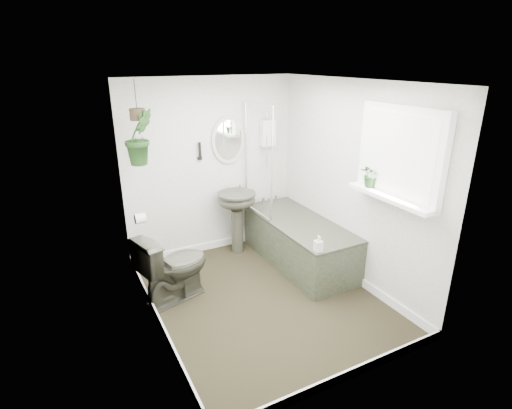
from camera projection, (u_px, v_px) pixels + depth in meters
name	position (u px, v px, depth m)	size (l,w,h in m)	color
floor	(262.00, 298.00, 4.44)	(2.30, 2.80, 0.02)	black
ceiling	(264.00, 80.00, 3.63)	(2.30, 2.80, 0.02)	white
wall_back	(211.00, 168.00, 5.21)	(2.30, 0.02, 2.30)	silver
wall_front	(356.00, 258.00, 2.86)	(2.30, 0.02, 2.30)	silver
wall_left	(148.00, 220.00, 3.53)	(0.02, 2.80, 2.30)	silver
wall_right	(352.00, 184.00, 4.54)	(0.02, 2.80, 2.30)	silver
skirting	(262.00, 293.00, 4.42)	(2.30, 2.80, 0.10)	white
bathtub	(299.00, 242.00, 5.10)	(0.72, 1.72, 0.58)	#343529
bath_screen	(258.00, 161.00, 5.02)	(0.04, 0.72, 1.40)	silver
shower_box	(268.00, 133.00, 5.36)	(0.20, 0.10, 0.35)	white
oval_mirror	(229.00, 140.00, 5.16)	(0.46, 0.03, 0.62)	beige
wall_sconce	(200.00, 151.00, 5.01)	(0.04, 0.04, 0.22)	black
toilet_roll_holder	(140.00, 218.00, 4.23)	(0.11, 0.11, 0.11)	white
window_recess	(400.00, 154.00, 3.75)	(0.08, 1.00, 0.90)	white
window_sill	(390.00, 197.00, 3.87)	(0.18, 1.00, 0.04)	white
window_blinds	(397.00, 154.00, 3.73)	(0.01, 0.86, 0.76)	white
toilet	(174.00, 266.00, 4.29)	(0.44, 0.77, 0.79)	#343529
pedestal_sink	(237.00, 223.00, 5.34)	(0.50, 0.43, 0.85)	#343529
sill_plant	(372.00, 174.00, 4.08)	(0.24, 0.21, 0.27)	black
hanging_plant	(140.00, 137.00, 4.21)	(0.33, 0.26, 0.59)	black
soap_bottle	(318.00, 244.00, 4.18)	(0.08, 0.08, 0.18)	black
hanging_pot	(137.00, 114.00, 4.13)	(0.16, 0.16, 0.12)	#352B1C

